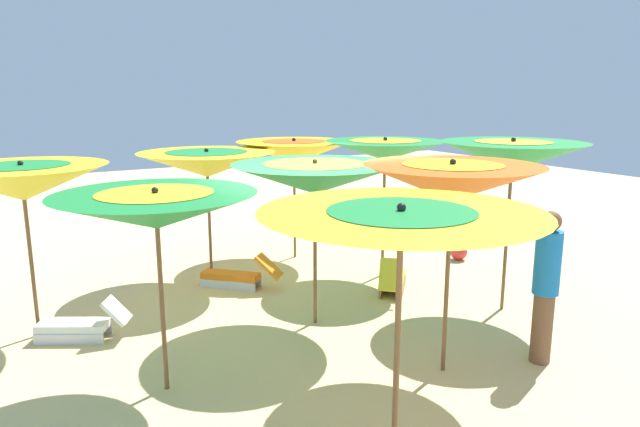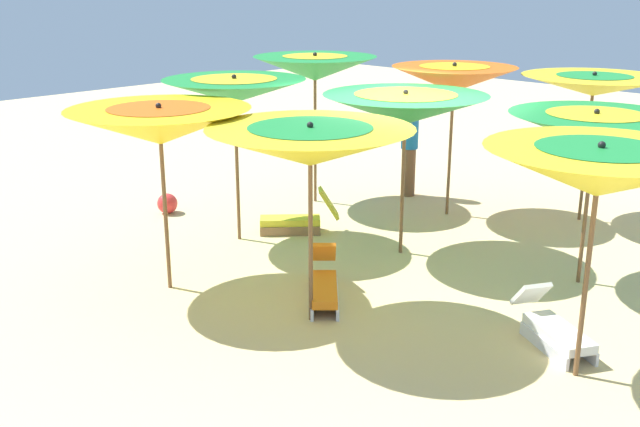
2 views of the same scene
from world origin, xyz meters
The scene contains 15 objects.
ground centered at (0.00, 0.00, -0.02)m, with size 35.10×35.10×0.04m, color beige.
beach_umbrella_0 centered at (-1.01, -3.28, 2.14)m, with size 2.17×2.17×2.35m.
beach_umbrella_1 centered at (0.67, -2.03, 2.21)m, with size 1.95×1.95×2.46m.
beach_umbrella_2 centered at (2.74, -1.04, 2.29)m, with size 2.03×2.03×2.54m.
beach_umbrella_3 centered at (-2.21, -0.83, 1.98)m, with size 2.07×2.07×2.22m.
beach_umbrella_4 centered at (0.08, -0.08, 2.04)m, with size 2.21×2.21×2.30m.
beach_umbrella_5 centered at (2.15, 1.15, 2.20)m, with size 2.01×2.01×2.42m.
beach_umbrella_6 centered at (-3.29, 1.41, 2.05)m, with size 2.08×2.08×2.33m.
beach_umbrella_7 centered at (-0.55, 2.34, 2.01)m, with size 2.23×2.23×2.27m.
beach_umbrella_8 centered at (1.36, 2.93, 2.05)m, with size 2.17×2.17×2.32m.
lounger_0 centered at (-0.29, 1.85, 0.20)m, with size 1.18×1.19×0.59m.
lounger_1 centered at (1.76, 0.34, 0.21)m, with size 1.06×1.10×0.69m.
lounger_2 centered at (-2.83, 1.00, 0.20)m, with size 1.19×0.89×0.56m.
beachgoer_0 centered at (1.82, -2.45, 0.97)m, with size 0.30×0.30×1.84m.
beach_ball centered at (3.98, 1.16, 0.17)m, with size 0.33×0.33×0.33m, color red.
Camera 1 is at (-3.62, -6.53, 3.15)m, focal length 31.83 mm.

